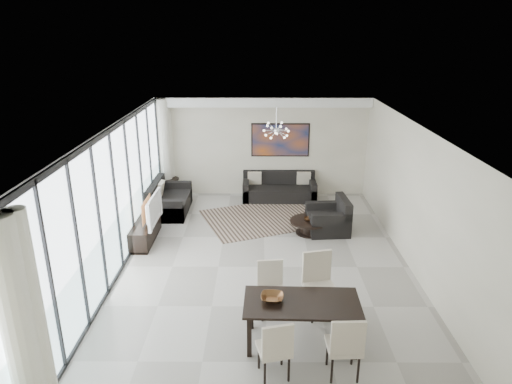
{
  "coord_description": "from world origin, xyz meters",
  "views": [
    {
      "loc": [
        -0.14,
        -8.39,
        4.63
      ],
      "look_at": [
        -0.18,
        1.13,
        1.25
      ],
      "focal_mm": 32.0,
      "sensor_mm": 36.0,
      "label": 1
    }
  ],
  "objects_px": {
    "coffee_table": "(309,226)",
    "television": "(149,209)",
    "tv_console": "(145,231)",
    "sofa_main": "(279,190)",
    "dining_table": "(302,307)"
  },
  "relations": [
    {
      "from": "television",
      "to": "coffee_table",
      "type": "bearing_deg",
      "value": -81.54
    },
    {
      "from": "sofa_main",
      "to": "dining_table",
      "type": "xyz_separation_m",
      "value": [
        0.06,
        -6.49,
        0.39
      ]
    },
    {
      "from": "tv_console",
      "to": "television",
      "type": "xyz_separation_m",
      "value": [
        0.16,
        -0.08,
        0.57
      ]
    },
    {
      "from": "sofa_main",
      "to": "tv_console",
      "type": "relative_size",
      "value": 1.39
    },
    {
      "from": "coffee_table",
      "to": "sofa_main",
      "type": "bearing_deg",
      "value": 104.73
    },
    {
      "from": "television",
      "to": "dining_table",
      "type": "distance_m",
      "value": 4.78
    },
    {
      "from": "coffee_table",
      "to": "dining_table",
      "type": "xyz_separation_m",
      "value": [
        -0.57,
        -4.11,
        0.46
      ]
    },
    {
      "from": "coffee_table",
      "to": "television",
      "type": "height_order",
      "value": "television"
    },
    {
      "from": "tv_console",
      "to": "sofa_main",
      "type": "bearing_deg",
      "value": 40.93
    },
    {
      "from": "coffee_table",
      "to": "tv_console",
      "type": "height_order",
      "value": "tv_console"
    },
    {
      "from": "coffee_table",
      "to": "sofa_main",
      "type": "height_order",
      "value": "sofa_main"
    },
    {
      "from": "tv_console",
      "to": "television",
      "type": "bearing_deg",
      "value": -25.38
    },
    {
      "from": "tv_console",
      "to": "television",
      "type": "relative_size",
      "value": 1.29
    },
    {
      "from": "tv_console",
      "to": "dining_table",
      "type": "distance_m",
      "value": 4.96
    },
    {
      "from": "television",
      "to": "sofa_main",
      "type": "bearing_deg",
      "value": -46.05
    }
  ]
}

